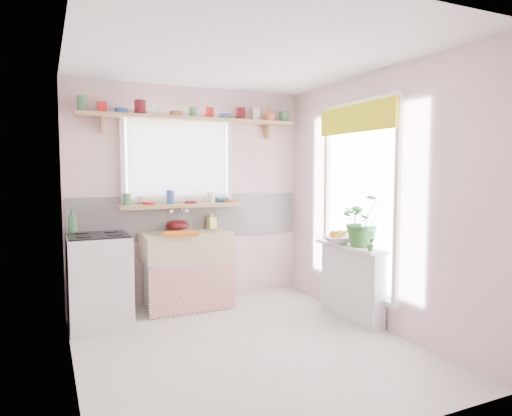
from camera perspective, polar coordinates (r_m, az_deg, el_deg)
name	(u,v)px	position (r m, az deg, el deg)	size (l,w,h in m)	color
room	(268,186)	(4.98, 1.55, 2.79)	(3.20, 3.20, 3.20)	silver
sink_unit	(186,269)	(5.21, -8.73, -7.61)	(0.95, 0.65, 1.11)	white
cooker	(99,280)	(4.79, -19.00, -8.54)	(0.58, 0.58, 0.93)	white
radiator_ledge	(352,281)	(4.88, 11.85, -8.89)	(0.22, 0.95, 0.78)	white
windowsill	(181,205)	(5.28, -9.39, 0.33)	(1.40, 0.22, 0.04)	tan
pine_shelf	(193,119)	(5.33, -7.92, 10.93)	(2.52, 0.24, 0.04)	tan
shelf_crockery	(191,113)	(5.34, -8.11, 11.73)	(2.47, 0.11, 0.12)	#3F7F4C
sill_crockery	(176,199)	(5.26, -9.92, 1.11)	(1.35, 0.11, 0.12)	#3F7F4C
dish_tray	(180,234)	(4.92, -9.45, -3.19)	(0.35, 0.26, 0.03)	orange
colander	(177,225)	(5.31, -9.81, -2.15)	(0.26, 0.26, 0.12)	#4F0D10
jade_plant	(363,221)	(4.69, 13.25, -1.54)	(0.47, 0.41, 0.52)	#306C2B
fruit_bowl	(338,240)	(4.85, 10.25, -3.95)	(0.32, 0.32, 0.08)	silver
herb_pot	(370,240)	(4.43, 14.08, -3.93)	(0.11, 0.08, 0.21)	#326628
soap_bottle_sink	(211,220)	(5.43, -5.60, -1.50)	(0.09, 0.09, 0.20)	#D5EB68
sill_cup	(142,200)	(5.24, -14.01, 0.95)	(0.12, 0.12, 0.09)	beige
sill_bowl	(222,200)	(5.50, -4.32, 1.05)	(0.18, 0.18, 0.06)	#2F6399
shelf_vase	(269,114)	(5.64, 1.67, 11.63)	(0.15, 0.15, 0.15)	#B35E37
cooker_bottle	(72,221)	(4.90, -22.00, -1.53)	(0.09, 0.09, 0.24)	#3E7D4C
fruit	(339,234)	(4.85, 10.28, -3.21)	(0.20, 0.14, 0.10)	orange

